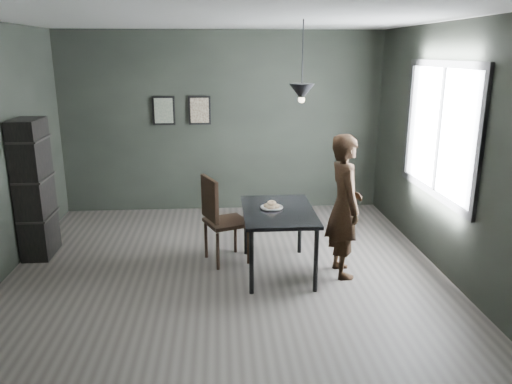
{
  "coord_description": "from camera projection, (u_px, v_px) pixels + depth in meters",
  "views": [
    {
      "loc": [
        -0.04,
        -5.33,
        2.47
      ],
      "look_at": [
        0.35,
        0.05,
        0.95
      ],
      "focal_mm": 35.0,
      "sensor_mm": 36.0,
      "label": 1
    }
  ],
  "objects": [
    {
      "name": "ground",
      "position": [
        226.0,
        272.0,
        5.79
      ],
      "size": [
        5.0,
        5.0,
        0.0
      ],
      "primitive_type": "plane",
      "color": "#373330",
      "rests_on": "ground"
    },
    {
      "name": "back_wall",
      "position": [
        223.0,
        123.0,
        7.81
      ],
      "size": [
        5.0,
        0.1,
        2.8
      ],
      "primitive_type": "cube",
      "color": "black",
      "rests_on": "ground"
    },
    {
      "name": "ceiling",
      "position": [
        222.0,
        18.0,
        5.03
      ],
      "size": [
        5.0,
        5.0,
        0.02
      ],
      "color": "silver",
      "rests_on": "ground"
    },
    {
      "name": "window_assembly",
      "position": [
        439.0,
        130.0,
        5.72
      ],
      "size": [
        0.04,
        1.96,
        1.56
      ],
      "color": "white",
      "rests_on": "ground"
    },
    {
      "name": "cafe_table",
      "position": [
        278.0,
        216.0,
        5.65
      ],
      "size": [
        0.8,
        1.2,
        0.75
      ],
      "color": "black",
      "rests_on": "ground"
    },
    {
      "name": "white_plate",
      "position": [
        272.0,
        208.0,
        5.68
      ],
      "size": [
        0.23,
        0.23,
        0.01
      ],
      "primitive_type": "cylinder",
      "color": "white",
      "rests_on": "cafe_table"
    },
    {
      "name": "donut_pile",
      "position": [
        272.0,
        205.0,
        5.67
      ],
      "size": [
        0.18,
        0.18,
        0.08
      ],
      "rotation": [
        0.0,
        0.0,
        -0.35
      ],
      "color": "#FAEBC2",
      "rests_on": "white_plate"
    },
    {
      "name": "woman",
      "position": [
        344.0,
        206.0,
        5.56
      ],
      "size": [
        0.43,
        0.62,
        1.62
      ],
      "primitive_type": "imported",
      "rotation": [
        0.0,
        0.0,
        1.63
      ],
      "color": "black",
      "rests_on": "ground"
    },
    {
      "name": "wood_chair",
      "position": [
        219.0,
        214.0,
        5.93
      ],
      "size": [
        0.6,
        0.6,
        1.07
      ],
      "rotation": [
        0.0,
        0.0,
        0.38
      ],
      "color": "black",
      "rests_on": "ground"
    },
    {
      "name": "shelf_unit",
      "position": [
        34.0,
        189.0,
        6.09
      ],
      "size": [
        0.33,
        0.57,
        1.71
      ],
      "primitive_type": "cube",
      "rotation": [
        0.0,
        0.0,
        0.01
      ],
      "color": "black",
      "rests_on": "ground"
    },
    {
      "name": "pendant_lamp",
      "position": [
        302.0,
        92.0,
        5.39
      ],
      "size": [
        0.28,
        0.28,
        0.86
      ],
      "color": "black",
      "rests_on": "ground"
    },
    {
      "name": "framed_print_left",
      "position": [
        164.0,
        111.0,
        7.67
      ],
      "size": [
        0.34,
        0.04,
        0.44
      ],
      "color": "black",
      "rests_on": "ground"
    },
    {
      "name": "framed_print_right",
      "position": [
        200.0,
        110.0,
        7.7
      ],
      "size": [
        0.34,
        0.04,
        0.44
      ],
      "color": "black",
      "rests_on": "ground"
    }
  ]
}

